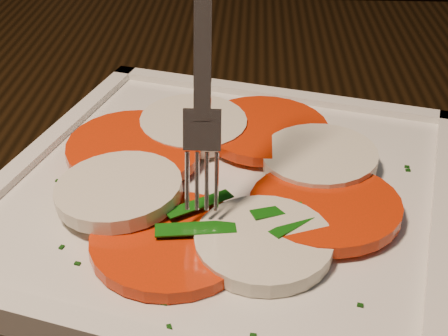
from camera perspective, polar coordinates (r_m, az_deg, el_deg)
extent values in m
cube|color=black|center=(0.52, -8.74, -0.41)|extent=(1.26, 0.89, 0.04)
cube|color=black|center=(1.27, -4.72, 6.38)|extent=(0.53, 0.53, 0.04)
cylinder|color=black|center=(1.23, -9.83, -8.98)|extent=(0.04, 0.04, 0.41)
cylinder|color=black|center=(1.31, 5.67, -5.28)|extent=(0.04, 0.04, 0.41)
cylinder|color=black|center=(1.51, -12.85, -0.34)|extent=(0.04, 0.04, 0.41)
cylinder|color=black|center=(1.58, -0.02, 2.22)|extent=(0.04, 0.04, 0.41)
cube|color=white|center=(0.44, 0.00, -2.45)|extent=(0.40, 0.40, 0.01)
cylinder|color=red|center=(0.38, -4.83, -6.74)|extent=(0.10, 0.10, 0.01)
cylinder|color=silver|center=(0.38, 3.65, -6.82)|extent=(0.08, 0.08, 0.01)
cylinder|color=red|center=(0.41, 9.20, -3.42)|extent=(0.10, 0.10, 0.01)
cylinder|color=silver|center=(0.46, 8.70, 0.95)|extent=(0.08, 0.08, 0.01)
cylinder|color=red|center=(0.49, 3.76, 3.58)|extent=(0.10, 0.10, 0.01)
cylinder|color=silver|center=(0.49, -2.80, 4.00)|extent=(0.08, 0.08, 0.01)
cylinder|color=red|center=(0.46, -8.19, 1.76)|extent=(0.10, 0.10, 0.02)
cylinder|color=silver|center=(0.42, -9.60, -1.98)|extent=(0.08, 0.08, 0.01)
cube|color=#11560E|center=(0.40, -7.76, -3.46)|extent=(0.02, 0.04, 0.01)
cube|color=#11560E|center=(0.38, -2.62, -5.55)|extent=(0.05, 0.02, 0.00)
cube|color=#11560E|center=(0.40, -2.28, -3.28)|extent=(0.05, 0.03, 0.00)
cube|color=#11560E|center=(0.39, 6.21, -5.21)|extent=(0.03, 0.03, 0.00)
cube|color=#11560E|center=(0.50, 1.96, 4.50)|extent=(0.03, 0.04, 0.00)
cube|color=#11560E|center=(0.46, -5.04, 1.77)|extent=(0.02, 0.05, 0.00)
cube|color=#11560E|center=(0.40, -8.69, -4.15)|extent=(0.05, 0.02, 0.01)
cube|color=#11560E|center=(0.40, 5.11, -3.90)|extent=(0.04, 0.02, 0.00)
cube|color=#11560E|center=(0.47, -4.72, 2.26)|extent=(0.03, 0.02, 0.01)
cube|color=#0B3309|center=(0.36, -1.50, -10.32)|extent=(0.00, 0.00, 0.00)
cube|color=#0B3309|center=(0.50, 9.24, 2.71)|extent=(0.00, 0.00, 0.00)
cube|color=#0B3309|center=(0.44, -12.37, -2.53)|extent=(0.00, 0.00, 0.00)
cube|color=#0B3309|center=(0.46, -14.94, -1.14)|extent=(0.00, 0.00, 0.00)
cube|color=#0B3309|center=(0.47, 16.47, -0.20)|extent=(0.00, 0.00, 0.00)
cube|color=#0B3309|center=(0.43, 13.62, -3.63)|extent=(0.00, 0.00, 0.00)
cube|color=#0B3309|center=(0.36, -3.57, -10.43)|extent=(0.00, 0.00, 0.00)
cube|color=#0B3309|center=(0.49, -9.55, 2.32)|extent=(0.00, 0.00, 0.00)
cube|color=#0B3309|center=(0.49, 12.79, 1.85)|extent=(0.00, 0.00, 0.00)
cube|color=#0B3309|center=(0.54, 1.66, 5.83)|extent=(0.00, 0.00, 0.00)
cube|color=#0B3309|center=(0.49, -11.29, 1.63)|extent=(0.00, 0.00, 0.00)
cube|color=#0B3309|center=(0.42, -14.69, -4.20)|extent=(0.00, 0.00, 0.00)
cube|color=#0B3309|center=(0.41, 13.74, -5.83)|extent=(0.00, 0.00, 0.00)
cube|color=#0B3309|center=(0.36, 12.35, -12.15)|extent=(0.00, 0.00, 0.00)
cube|color=#0B3309|center=(0.54, -3.90, 5.45)|extent=(0.00, 0.00, 0.00)
cube|color=#0B3309|center=(0.38, -13.25, -8.50)|extent=(0.00, 0.00, 0.00)
cube|color=#0B3309|center=(0.49, 8.73, 2.46)|extent=(0.00, 0.00, 0.00)
cube|color=#0B3309|center=(0.52, -10.74, 3.60)|extent=(0.00, 0.00, 0.00)
cube|color=#0B3309|center=(0.35, -5.49, -12.20)|extent=(0.00, 0.00, 0.00)
cube|color=#0B3309|center=(0.33, 2.68, -15.05)|extent=(0.00, 0.00, 0.00)
cube|color=#0B3309|center=(0.48, 16.38, 0.11)|extent=(0.00, 0.00, 0.00)
cube|color=#0B3309|center=(0.53, -5.47, 4.63)|extent=(0.00, 0.00, 0.00)
cube|color=#0B3309|center=(0.44, 14.70, -2.82)|extent=(0.00, 0.00, 0.00)
cube|color=#0B3309|center=(0.34, -5.04, -14.29)|extent=(0.00, 0.00, 0.00)
cube|color=#0B3309|center=(0.52, -11.66, 3.49)|extent=(0.00, 0.00, 0.00)
cube|color=#0B3309|center=(0.54, 4.21, 5.41)|extent=(0.00, 0.00, 0.00)
cube|color=#0B3309|center=(0.52, 6.38, 4.16)|extent=(0.00, 0.00, 0.00)
cube|color=#0B3309|center=(0.40, -14.62, -7.02)|extent=(0.00, 0.00, 0.00)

